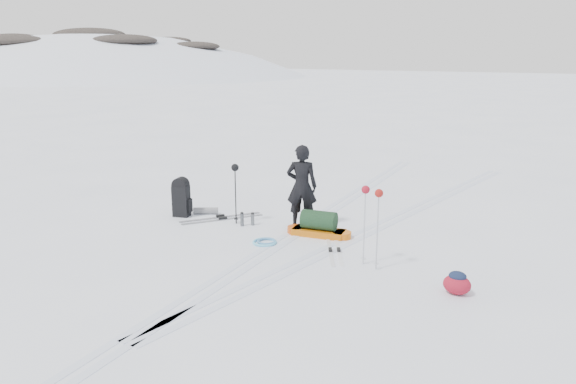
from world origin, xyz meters
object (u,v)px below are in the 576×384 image
object	(u,v)px
pulk_sled	(319,226)
expedition_rucksack	(184,198)
skier	(302,186)
ski_poles_black	(235,175)

from	to	relation	value
pulk_sled	expedition_rucksack	size ratio (longest dim) A/B	1.55
skier	ski_poles_black	distance (m)	1.49
expedition_rucksack	ski_poles_black	xyz separation A→B (m)	(1.36, 0.15, 0.68)
skier	expedition_rucksack	world-z (taller)	skier
expedition_rucksack	ski_poles_black	bearing A→B (deg)	-9.80
skier	ski_poles_black	bearing A→B (deg)	-0.39
pulk_sled	expedition_rucksack	world-z (taller)	expedition_rucksack
skier	ski_poles_black	xyz separation A→B (m)	(-1.38, -0.52, 0.20)
pulk_sled	ski_poles_black	xyz separation A→B (m)	(-1.99, -0.18, 0.90)
skier	pulk_sled	xyz separation A→B (m)	(0.60, -0.34, -0.71)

